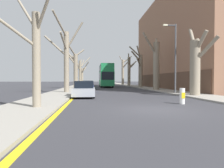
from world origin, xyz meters
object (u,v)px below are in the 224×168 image
street_tree_left_4 (82,74)px  parked_car_1 (86,87)px  double_decker_bus (106,75)px  parked_car_2 (88,85)px  street_tree_left_3 (80,72)px  street_tree_right_0 (196,64)px  street_tree_right_4 (123,70)px  parked_car_0 (84,89)px  street_tree_left_2 (75,68)px  street_tree_right_1 (156,63)px  street_tree_right_3 (129,70)px  lamp_post (174,55)px  street_tree_left_0 (34,50)px  street_tree_right_2 (140,68)px  street_tree_left_1 (66,58)px  traffic_bollard (182,96)px

street_tree_left_4 → parked_car_1: bearing=-86.4°
double_decker_bus → parked_car_2: size_ratio=2.27×
street_tree_left_3 → street_tree_right_0: 31.53m
street_tree_right_4 → street_tree_right_0: bearing=-89.8°
street_tree_left_3 → parked_car_2: street_tree_left_3 is taller
street_tree_right_0 → parked_car_0: 10.29m
street_tree_left_3 → parked_car_1: bearing=-84.8°
street_tree_left_2 → street_tree_left_4: (-0.01, 24.46, -0.45)m
street_tree_right_1 → street_tree_right_3: (0.09, 20.85, -0.07)m
street_tree_right_1 → lamp_post: size_ratio=1.14×
street_tree_left_0 → street_tree_right_1: (11.94, 17.23, 0.85)m
street_tree_left_3 → parked_car_0: (2.00, -28.77, -2.71)m
double_decker_bus → street_tree_right_3: bearing=51.6°
street_tree_right_0 → parked_car_2: street_tree_right_0 is taller
street_tree_right_2 → parked_car_2: size_ratio=1.75×
double_decker_bus → street_tree_left_2: bearing=-132.9°
parked_car_0 → parked_car_1: parked_car_0 is taller
street_tree_left_0 → lamp_post: bearing=39.3°
street_tree_left_4 → double_decker_bus: 19.22m
double_decker_bus → street_tree_left_1: bearing=-107.8°
street_tree_right_0 → double_decker_bus: bearing=105.7°
street_tree_right_4 → parked_car_1: size_ratio=1.98×
street_tree_left_1 → parked_car_2: (2.24, 7.52, -3.32)m
street_tree_left_0 → street_tree_right_0: bearing=28.8°
double_decker_bus → street_tree_right_1: bearing=-64.1°
lamp_post → street_tree_left_4: bearing=106.1°
street_tree_right_3 → parked_car_1: street_tree_right_3 is taller
street_tree_left_2 → lamp_post: 18.56m
street_tree_left_4 → parked_car_1: size_ratio=1.55×
parked_car_0 → lamp_post: (9.10, 2.18, 3.40)m
parked_car_1 → parked_car_2: size_ratio=0.97×
street_tree_right_2 → parked_car_0: size_ratio=1.77×
parked_car_1 → parked_car_0: bearing=-90.0°
street_tree_left_0 → street_tree_right_2: street_tree_right_2 is taller
street_tree_left_2 → parked_car_1: 10.87m
street_tree_left_1 → street_tree_left_2: bearing=89.9°
street_tree_left_4 → street_tree_right_2: (12.00, -21.48, 0.72)m
street_tree_left_0 → street_tree_right_1: 20.98m
traffic_bollard → double_decker_bus: bearing=95.5°
street_tree_left_1 → traffic_bollard: (8.48, -10.94, -3.48)m
street_tree_right_0 → lamp_post: bearing=109.7°
street_tree_right_3 → traffic_bollard: street_tree_right_3 is taller
street_tree_left_4 → lamp_post: bearing=-73.9°
street_tree_left_1 → parked_car_1: bearing=32.9°
street_tree_right_4 → parked_car_0: 42.27m
street_tree_left_2 → street_tree_right_2: bearing=14.0°
street_tree_right_0 → parked_car_2: (-10.02, 13.07, -2.31)m
street_tree_left_4 → street_tree_right_0: 43.47m
street_tree_right_1 → lamp_post: bearing=-94.3°
lamp_post → street_tree_right_3: bearing=88.6°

